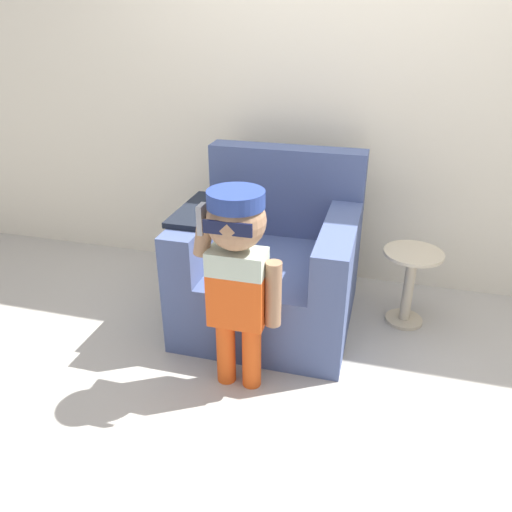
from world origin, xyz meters
TOP-DOWN VIEW (x-y plane):
  - ground_plane at (0.00, 0.00)m, footprint 10.00×10.00m
  - wall_back at (0.00, 0.84)m, footprint 10.00×0.05m
  - armchair at (-0.21, 0.20)m, footprint 0.96×0.95m
  - person_child at (-0.22, -0.45)m, footprint 0.41×0.31m
  - side_table at (0.57, 0.33)m, footprint 0.33×0.33m

SIDE VIEW (x-z plane):
  - ground_plane at x=0.00m, z-range 0.00..0.00m
  - side_table at x=0.57m, z-range 0.05..0.51m
  - armchair at x=-0.21m, z-range -0.14..0.81m
  - person_child at x=-0.22m, z-range 0.17..1.17m
  - wall_back at x=0.00m, z-range 0.00..2.60m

